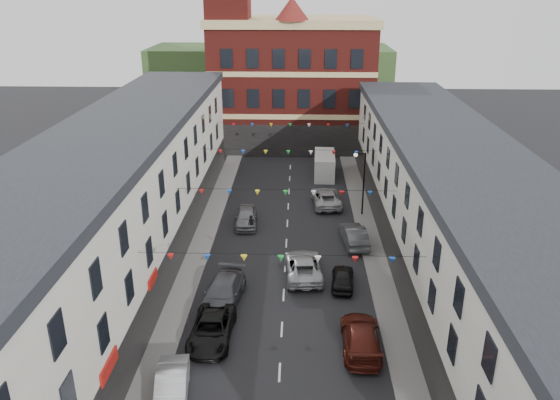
# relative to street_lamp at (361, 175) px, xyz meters

# --- Properties ---
(ground) EXTENTS (160.00, 160.00, 0.00)m
(ground) POSITION_rel_street_lamp_xyz_m (-6.55, -14.00, -3.90)
(ground) COLOR black
(ground) RESTS_ON ground
(pavement_left) EXTENTS (1.80, 64.00, 0.15)m
(pavement_left) POSITION_rel_street_lamp_xyz_m (-13.45, -12.00, -3.83)
(pavement_left) COLOR #605E5B
(pavement_left) RESTS_ON ground
(pavement_right) EXTENTS (1.80, 64.00, 0.15)m
(pavement_right) POSITION_rel_street_lamp_xyz_m (0.35, -12.00, -3.83)
(pavement_right) COLOR #605E5B
(pavement_right) RESTS_ON ground
(terrace_left) EXTENTS (8.40, 56.00, 10.70)m
(terrace_left) POSITION_rel_street_lamp_xyz_m (-18.33, -13.00, 1.44)
(terrace_left) COLOR silver
(terrace_left) RESTS_ON ground
(terrace_right) EXTENTS (8.40, 56.00, 9.70)m
(terrace_right) POSITION_rel_street_lamp_xyz_m (5.23, -13.00, 0.95)
(terrace_right) COLOR silver
(terrace_right) RESTS_ON ground
(civic_building) EXTENTS (20.60, 13.30, 18.50)m
(civic_building) POSITION_rel_street_lamp_xyz_m (-6.55, 23.95, 4.23)
(civic_building) COLOR maroon
(civic_building) RESTS_ON ground
(clock_tower) EXTENTS (5.60, 5.60, 30.00)m
(clock_tower) POSITION_rel_street_lamp_xyz_m (-14.05, 21.00, 11.03)
(clock_tower) COLOR maroon
(clock_tower) RESTS_ON ground
(distant_hill) EXTENTS (40.00, 14.00, 10.00)m
(distant_hill) POSITION_rel_street_lamp_xyz_m (-10.55, 48.00, 1.10)
(distant_hill) COLOR #325025
(distant_hill) RESTS_ON ground
(street_lamp) EXTENTS (1.10, 0.36, 6.00)m
(street_lamp) POSITION_rel_street_lamp_xyz_m (0.00, 0.00, 0.00)
(street_lamp) COLOR black
(street_lamp) RESTS_ON ground
(car_left_b) EXTENTS (2.15, 4.68, 1.49)m
(car_left_b) POSITION_rel_street_lamp_xyz_m (-11.96, -24.21, -3.16)
(car_left_b) COLOR #B2B5BB
(car_left_b) RESTS_ON ground
(car_left_c) EXTENTS (2.53, 5.27, 1.45)m
(car_left_c) POSITION_rel_street_lamp_xyz_m (-10.69, -19.14, -3.18)
(car_left_c) COLOR black
(car_left_c) RESTS_ON ground
(car_left_d) EXTENTS (2.98, 5.90, 1.64)m
(car_left_d) POSITION_rel_street_lamp_xyz_m (-10.52, -15.17, -3.08)
(car_left_d) COLOR #47494F
(car_left_d) RESTS_ON ground
(car_left_e) EXTENTS (2.11, 4.64, 1.55)m
(car_left_e) POSITION_rel_street_lamp_xyz_m (-10.15, -2.43, -3.13)
(car_left_e) COLOR gray
(car_left_e) RESTS_ON ground
(car_right_c) EXTENTS (2.32, 5.43, 1.56)m
(car_right_c) POSITION_rel_street_lamp_xyz_m (-1.91, -19.69, -3.12)
(car_right_c) COLOR #4D160F
(car_right_c) RESTS_ON ground
(car_right_d) EXTENTS (1.88, 3.92, 1.29)m
(car_right_d) POSITION_rel_street_lamp_xyz_m (-2.45, -12.65, -3.26)
(car_right_d) COLOR black
(car_right_d) RESTS_ON ground
(car_right_e) EXTENTS (2.21, 4.98, 1.59)m
(car_right_e) POSITION_rel_street_lamp_xyz_m (-1.05, -5.98, -3.11)
(car_right_e) COLOR #484B50
(car_right_e) RESTS_ON ground
(car_right_f) EXTENTS (2.99, 5.70, 1.53)m
(car_right_f) POSITION_rel_street_lamp_xyz_m (-2.95, 2.52, -3.14)
(car_right_f) COLOR #A9ABAE
(car_right_f) RESTS_ON ground
(moving_car) EXTENTS (2.98, 5.75, 1.55)m
(moving_car) POSITION_rel_street_lamp_xyz_m (-5.21, -11.23, -3.13)
(moving_car) COLOR #A8ABAF
(moving_car) RESTS_ON ground
(white_van) EXTENTS (2.37, 5.73, 2.50)m
(white_van) POSITION_rel_street_lamp_xyz_m (-2.75, 11.02, -2.65)
(white_van) COLOR silver
(white_van) RESTS_ON ground
(pedestrian) EXTENTS (0.62, 0.43, 1.64)m
(pedestrian) POSITION_rel_street_lamp_xyz_m (-9.55, -4.20, -3.08)
(pedestrian) COLOR black
(pedestrian) RESTS_ON ground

